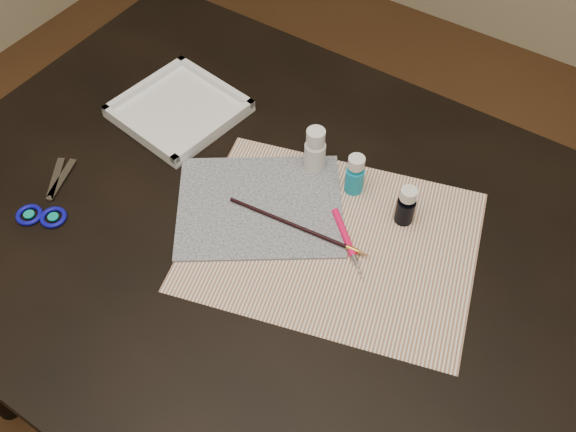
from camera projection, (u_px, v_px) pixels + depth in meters
The scene contains 11 objects.
ground at pixel (288, 411), 1.64m from camera, with size 3.50×3.50×0.02m, color #422614.
table at pixel (288, 341), 1.34m from camera, with size 1.30×0.90×0.75m, color black.
paper at pixel (332, 241), 1.04m from camera, with size 0.46×0.35×0.00m, color white.
canvas at pixel (260, 206), 1.08m from camera, with size 0.28×0.22×0.00m, color black.
paint_bottle_white at pixel (315, 150), 1.10m from camera, with size 0.04×0.04×0.09m, color silver.
paint_bottle_cyan at pixel (355, 174), 1.08m from camera, with size 0.03×0.03×0.08m, color #128DB7.
paint_bottle_navy at pixel (406, 206), 1.04m from camera, with size 0.03×0.03×0.08m, color black.
paintbrush at pixel (299, 227), 1.04m from camera, with size 0.26×0.01×0.01m, color black, non-canonical shape.
craft_knife at pixel (348, 244), 1.03m from camera, with size 0.14×0.01×0.01m, color #F70C4F, non-canonical shape.
scissors at pixel (49, 191), 1.10m from camera, with size 0.17×0.09×0.01m, color silver, non-canonical shape.
palette_tray at pixel (179, 109), 1.22m from camera, with size 0.20×0.20×0.02m, color white.
Camera 1 is at (0.34, -0.52, 1.59)m, focal length 40.00 mm.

